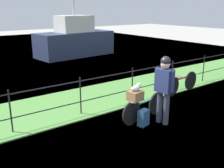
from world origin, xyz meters
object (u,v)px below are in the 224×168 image
Objects in this scene: wooden_crate at (135,96)px; moored_boat_near at (75,40)px; bicycle_main at (144,108)px; cyclist_person at (164,84)px; bicycle_parked at (182,83)px; backpack_on_paving at (143,118)px; terrier_dog at (136,88)px.

moored_boat_near is (3.41, 9.22, 0.17)m from wooden_crate.
bicycle_main is 0.94× the size of cyclist_person.
backpack_on_paving is at bearing -158.41° from bicycle_parked.
bicycle_parked is at bearing 18.53° from bicycle_main.
terrier_dog is 0.76m from backpack_on_paving.
terrier_dog is (-0.33, -0.04, 0.60)m from bicycle_main.
bicycle_parked is (2.50, 0.84, 0.02)m from bicycle_main.
cyclist_person is 0.99× the size of bicycle_parked.
moored_boat_near reaches higher than cyclist_person.
terrier_dog is at bearing -173.34° from bicycle_main.
wooden_crate is 3.00m from bicycle_parked.
bicycle_main is 2.63m from bicycle_parked.
bicycle_main is 3.97× the size of backpack_on_paving.
bicycle_main is at bearing -108.42° from moored_boat_near.
terrier_dog reaches higher than bicycle_main.
bicycle_parked is at bearing 17.22° from terrier_dog.
bicycle_main is 4.94× the size of terrier_dog.
bicycle_main is at bearing 117.38° from cyclist_person.
cyclist_person is at bearing -35.46° from terrier_dog.
cyclist_person is at bearing -62.62° from bicycle_main.
terrier_dog is at bearing 95.77° from backpack_on_paving.
terrier_dog is at bearing -162.78° from bicycle_parked.
bicycle_parked is at bearing 8.45° from backpack_on_paving.
wooden_crate is 0.19× the size of bicycle_parked.
bicycle_main is 0.93× the size of bicycle_parked.
wooden_crate is at bearing -110.28° from moored_boat_near.
backpack_on_paving is at bearing -135.13° from bicycle_main.
backpack_on_paving is 2.96m from bicycle_parked.
cyclist_person is at bearing -34.07° from wooden_crate.
moored_boat_near is at bearing 73.55° from cyclist_person.
bicycle_main is 0.38m from backpack_on_paving.
moored_boat_near is (0.56, 8.35, 0.55)m from bicycle_parked.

